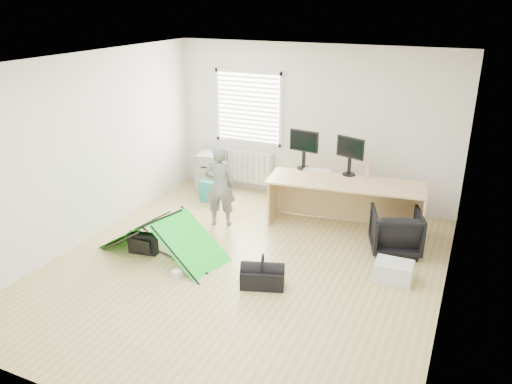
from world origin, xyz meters
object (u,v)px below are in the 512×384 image
at_px(thermos, 368,170).
at_px(person, 220,186).
at_px(kite, 162,236).
at_px(storage_crate, 393,271).
at_px(filing_cabinet, 213,171).
at_px(monitor_left, 304,155).
at_px(monitor_right, 350,161).
at_px(office_chair, 396,231).
at_px(laptop_bag, 143,243).
at_px(desk, 344,206).
at_px(duffel_bag, 262,278).

bearing_deg(thermos, person, -155.53).
xyz_separation_m(kite, storage_crate, (3.08, 0.62, -0.14)).
xyz_separation_m(filing_cabinet, monitor_left, (1.89, -0.37, 0.66)).
relative_size(filing_cabinet, thermos, 3.18).
relative_size(monitor_right, office_chair, 0.68).
distance_m(kite, laptop_bag, 0.31).
distance_m(filing_cabinet, person, 1.58).
height_order(monitor_right, storage_crate, monitor_right).
height_order(person, storage_crate, person).
bearing_deg(monitor_right, desk, -64.64).
relative_size(desk, person, 1.79).
bearing_deg(monitor_left, storage_crate, -32.91).
xyz_separation_m(monitor_right, duffel_bag, (-0.44, -2.34, -0.90)).
relative_size(thermos, storage_crate, 0.49).
distance_m(desk, kite, 2.78).
xyz_separation_m(monitor_left, storage_crate, (1.77, -1.52, -0.90)).
bearing_deg(monitor_right, kite, -115.07).
bearing_deg(filing_cabinet, monitor_left, -23.55).
bearing_deg(monitor_left, thermos, 8.83).
height_order(person, kite, person).
bearing_deg(desk, kite, -146.18).
bearing_deg(monitor_left, monitor_right, 7.86).
distance_m(monitor_right, laptop_bag, 3.34).
distance_m(monitor_right, kite, 3.07).
bearing_deg(monitor_right, person, -133.74).
xyz_separation_m(office_chair, laptop_bag, (-3.22, -1.54, -0.16)).
xyz_separation_m(filing_cabinet, duffel_bag, (2.20, -2.70, -0.25)).
xyz_separation_m(storage_crate, duffel_bag, (-1.47, -0.82, -0.01)).
height_order(filing_cabinet, laptop_bag, filing_cabinet).
relative_size(thermos, person, 0.18).
xyz_separation_m(desk, monitor_right, (-0.04, 0.32, 0.62)).
xyz_separation_m(monitor_left, kite, (-1.31, -2.14, -0.76)).
bearing_deg(duffel_bag, kite, 154.57).
distance_m(monitor_left, duffel_bag, 2.53).
distance_m(monitor_left, thermos, 1.05).
bearing_deg(thermos, desk, -127.39).
distance_m(filing_cabinet, storage_crate, 4.13).
relative_size(filing_cabinet, office_chair, 1.07).
height_order(thermos, duffel_bag, thermos).
xyz_separation_m(office_chair, storage_crate, (0.13, -0.82, -0.18)).
distance_m(person, storage_crate, 2.92).
height_order(filing_cabinet, duffel_bag, filing_cabinet).
height_order(filing_cabinet, office_chair, filing_cabinet).
distance_m(desk, duffel_bag, 2.09).
bearing_deg(desk, duffel_bag, -110.52).
bearing_deg(storage_crate, duffel_bag, -150.86).
distance_m(desk, person, 1.94).
xyz_separation_m(thermos, storage_crate, (0.73, -1.54, -0.78)).
bearing_deg(office_chair, kite, 7.99).
relative_size(filing_cabinet, laptop_bag, 1.78).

